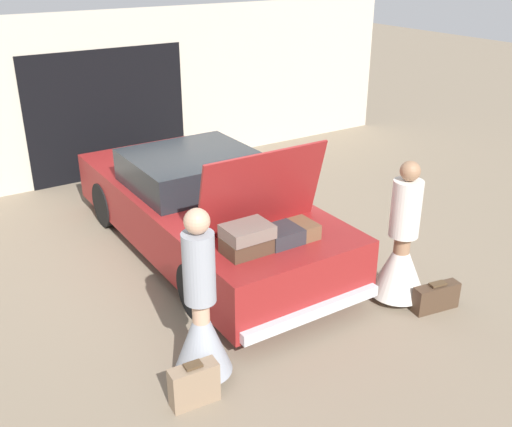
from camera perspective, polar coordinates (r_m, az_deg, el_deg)
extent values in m
plane|color=#7F705B|center=(8.14, -4.88, -3.32)|extent=(40.00, 40.00, 0.00)
cube|color=beige|center=(10.69, -14.18, 10.76)|extent=(12.00, 0.12, 2.80)
cube|color=black|center=(10.70, -13.88, 9.13)|extent=(2.80, 0.02, 2.20)
cube|color=maroon|center=(7.92, -5.01, -0.02)|extent=(1.82, 4.63, 0.67)
cube|color=#1E2328|center=(7.94, -6.10, 4.25)|extent=(1.60, 1.48, 0.42)
cylinder|color=black|center=(8.92, -14.11, 0.85)|extent=(0.18, 0.65, 0.65)
cylinder|color=black|center=(9.52, -4.62, 3.03)|extent=(0.18, 0.65, 0.65)
cylinder|color=black|center=(6.57, -5.65, -7.33)|extent=(0.18, 0.65, 0.65)
cylinder|color=black|center=(7.37, 5.99, -3.63)|extent=(0.18, 0.65, 0.65)
cube|color=silver|center=(6.28, 5.43, -9.38)|extent=(1.73, 0.10, 0.12)
cube|color=maroon|center=(6.49, 0.60, 2.21)|extent=(1.54, 0.28, 0.95)
cube|color=#473323|center=(6.16, -0.82, -3.01)|extent=(0.50, 0.34, 0.17)
cube|color=brown|center=(6.44, 3.41, -1.80)|extent=(0.54, 0.36, 0.16)
cube|color=#75665B|center=(6.09, -0.83, -1.72)|extent=(0.49, 0.37, 0.14)
cube|color=#2D2D33|center=(6.37, 2.42, -2.08)|extent=(0.39, 0.37, 0.17)
cylinder|color=tan|center=(5.66, -5.15, -11.86)|extent=(0.16, 0.16, 0.84)
cone|color=#9399A3|center=(5.63, -5.17, -11.52)|extent=(0.55, 0.55, 0.76)
cylinder|color=#9399A3|center=(5.25, -5.46, -5.18)|extent=(0.29, 0.29, 0.67)
sphere|color=tan|center=(5.05, -5.65, -0.74)|extent=(0.23, 0.23, 0.23)
cylinder|color=#997051|center=(7.00, 13.51, -5.02)|extent=(0.18, 0.18, 0.81)
cone|color=silver|center=(6.98, 13.54, -4.73)|extent=(0.62, 0.62, 0.73)
cylinder|color=silver|center=(6.69, 14.10, 0.46)|extent=(0.33, 0.33, 0.64)
sphere|color=#997051|center=(6.53, 14.48, 3.94)|extent=(0.22, 0.22, 0.22)
cube|color=#8C7259|center=(5.52, -5.92, -15.93)|extent=(0.45, 0.20, 0.39)
cube|color=#4C3823|center=(5.39, -6.02, -14.18)|extent=(0.16, 0.11, 0.02)
cube|color=#473323|center=(7.03, 16.76, -7.66)|extent=(0.56, 0.24, 0.31)
cube|color=#4C3823|center=(6.95, 16.93, -6.44)|extent=(0.20, 0.12, 0.02)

